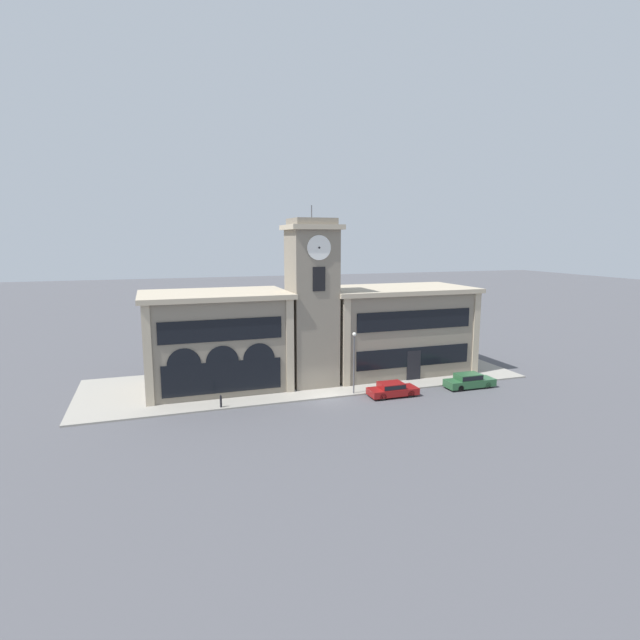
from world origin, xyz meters
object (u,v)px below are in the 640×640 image
Objects in this scene: street_lamp at (354,353)px; bollard at (221,401)px; parked_car_mid at (469,380)px; parked_car_near at (392,389)px.

bollard is at bearing 179.91° from street_lamp.
street_lamp reaches higher than parked_car_mid.
street_lamp is 12.43m from bollard.
bollard is at bearing 174.62° from parked_car_near.
parked_car_near is 15.21m from bollard.
parked_car_mid is 23.35m from bollard.
street_lamp is (-3.12, 1.54, 3.20)m from parked_car_near.
street_lamp reaches higher than parked_car_near.
parked_car_near is 0.93× the size of parked_car_mid.
bollard is (-15.13, 1.56, -0.01)m from parked_car_near.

